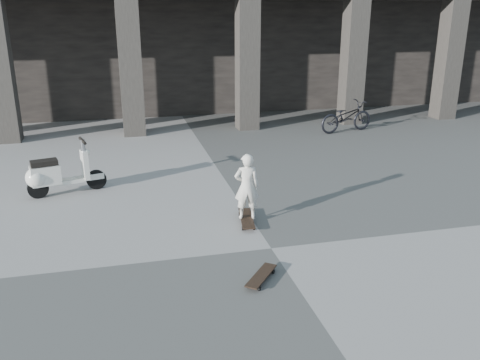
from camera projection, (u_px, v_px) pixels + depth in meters
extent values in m
plane|color=#4B4B48|center=(271.00, 248.00, 8.21)|extent=(90.00, 90.00, 0.00)
cube|color=black|center=(169.00, 27.00, 20.13)|extent=(28.00, 6.00, 6.00)
cube|color=#2B2924|center=(0.00, 72.00, 14.19)|extent=(0.65, 0.65, 4.00)
cube|color=#2B2924|center=(130.00, 68.00, 14.99)|extent=(0.65, 0.65, 4.00)
cube|color=#2B2924|center=(247.00, 65.00, 15.79)|extent=(0.65, 0.65, 4.00)
cube|color=#2B2924|center=(353.00, 63.00, 16.59)|extent=(0.65, 0.65, 4.00)
cube|color=#2B2924|center=(449.00, 60.00, 17.39)|extent=(0.65, 0.65, 4.00)
cube|color=black|center=(247.00, 218.00, 9.17)|extent=(0.36, 0.97, 0.02)
cube|color=#B2B2B7|center=(245.00, 213.00, 9.50)|extent=(0.20, 0.08, 0.03)
cube|color=#B2B2B7|center=(248.00, 228.00, 8.87)|extent=(0.20, 0.08, 0.03)
cylinder|color=black|center=(240.00, 214.00, 9.49)|extent=(0.04, 0.07, 0.07)
cylinder|color=black|center=(250.00, 214.00, 9.51)|extent=(0.04, 0.07, 0.07)
cylinder|color=black|center=(243.00, 228.00, 8.87)|extent=(0.04, 0.07, 0.07)
cylinder|color=black|center=(254.00, 228.00, 8.88)|extent=(0.04, 0.07, 0.07)
cube|color=black|center=(261.00, 275.00, 7.21)|extent=(0.62, 0.71, 0.02)
cube|color=#B2B2B7|center=(268.00, 270.00, 7.45)|extent=(0.16, 0.14, 0.03)
cube|color=#B2B2B7|center=(254.00, 287.00, 7.00)|extent=(0.16, 0.14, 0.03)
cylinder|color=black|center=(263.00, 269.00, 7.49)|extent=(0.06, 0.07, 0.07)
cylinder|color=black|center=(273.00, 271.00, 7.42)|extent=(0.06, 0.07, 0.07)
cylinder|color=black|center=(248.00, 286.00, 7.03)|extent=(0.06, 0.07, 0.07)
cylinder|color=black|center=(259.00, 288.00, 6.97)|extent=(0.06, 0.07, 0.07)
imported|color=silver|center=(247.00, 186.00, 8.98)|extent=(0.47, 0.35, 1.20)
cylinder|color=black|center=(96.00, 180.00, 10.86)|extent=(0.43, 0.20, 0.41)
cylinder|color=black|center=(38.00, 188.00, 10.33)|extent=(0.43, 0.20, 0.41)
cube|color=silver|center=(69.00, 181.00, 10.59)|extent=(0.67, 0.42, 0.07)
cube|color=silver|center=(46.00, 175.00, 10.33)|extent=(0.63, 0.46, 0.39)
sphere|color=silver|center=(37.00, 178.00, 10.26)|extent=(0.44, 0.44, 0.44)
cube|color=black|center=(44.00, 163.00, 10.24)|extent=(0.57, 0.39, 0.10)
cube|color=silver|center=(85.00, 165.00, 10.65)|extent=(0.19, 0.37, 0.60)
cube|color=silver|center=(96.00, 176.00, 10.83)|extent=(0.34, 0.22, 0.12)
cylinder|color=#B2B2B7|center=(83.00, 147.00, 10.53)|extent=(0.11, 0.11, 0.31)
cylinder|color=black|center=(82.00, 141.00, 10.48)|extent=(0.19, 0.52, 0.06)
sphere|color=white|center=(87.00, 152.00, 10.59)|extent=(0.12, 0.12, 0.12)
imported|color=black|center=(346.00, 117.00, 15.82)|extent=(1.93, 1.00, 0.96)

